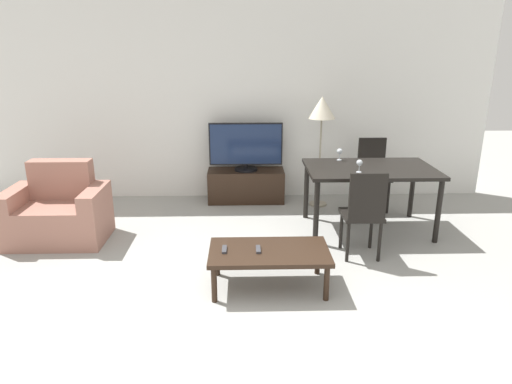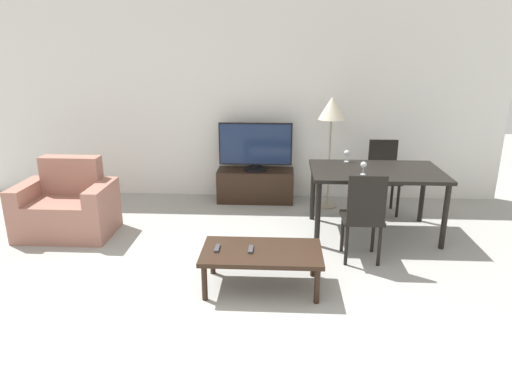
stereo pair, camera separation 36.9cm
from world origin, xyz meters
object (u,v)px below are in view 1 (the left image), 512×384
dining_chair_far (373,170)px  coffee_table (269,254)px  tv_stand (246,186)px  remote_secondary (258,249)px  armchair (59,214)px  remote_primary (224,249)px  wine_glass_left (359,164)px  dining_chair_near (364,211)px  tv (246,147)px  floor_lamp (322,112)px  wine_glass_center (340,152)px  dining_table (370,174)px

dining_chair_far → coffee_table: bearing=-125.1°
tv_stand → dining_chair_far: 1.75m
tv_stand → remote_secondary: 2.46m
armchair → remote_primary: bearing=-31.0°
coffee_table → wine_glass_left: wine_glass_left is taller
armchair → dining_chair_near: size_ratio=1.12×
tv → floor_lamp: (1.00, -0.20, 0.50)m
coffee_table → wine_glass_left: bearing=47.0°
dining_chair_near → wine_glass_left: dining_chair_near is taller
floor_lamp → wine_glass_center: 0.70m
armchair → remote_secondary: size_ratio=7.01×
dining_chair_near → armchair: bearing=170.1°
remote_secondary → remote_primary: bearing=178.7°
floor_lamp → remote_secondary: size_ratio=9.92×
dining_chair_near → floor_lamp: size_ratio=0.63×
coffee_table → dining_table: bearing=47.4°
armchair → dining_table: bearing=3.3°
tv → floor_lamp: floor_lamp is taller
dining_chair_far → remote_primary: (-1.90, -2.13, -0.15)m
floor_lamp → remote_secondary: (-0.90, -2.26, -0.91)m
coffee_table → dining_chair_near: size_ratio=1.14×
dining_chair_far → wine_glass_center: 0.78m
armchair → tv_stand: (2.12, 1.30, -0.09)m
tv → coffee_table: 2.50m
dining_table → dining_chair_far: size_ratio=1.56×
dining_chair_far → floor_lamp: bearing=170.3°
dining_chair_near → remote_secondary: (-1.08, -0.58, -0.15)m
remote_primary → tv_stand: bearing=85.1°
floor_lamp → wine_glass_center: (0.15, -0.55, -0.41)m
tv → dining_chair_near: 2.23m
floor_lamp → remote_secondary: floor_lamp is taller
dining_chair_near → remote_secondary: dining_chair_near is taller
coffee_table → remote_primary: bearing=179.6°
armchair → dining_chair_near: 3.35m
dining_table → wine_glass_center: 0.49m
remote_primary → remote_secondary: same height
coffee_table → tv: bearing=94.4°
tv_stand → wine_glass_left: bearing=-46.7°
dining_chair_near → dining_chair_far: bearing=71.7°
tv_stand → coffee_table: 2.46m
coffee_table → wine_glass_center: bearing=60.8°
dining_chair_near → wine_glass_center: 1.18m
dining_table → remote_secondary: bearing=-134.7°
dining_chair_far → remote_secondary: bearing=-126.8°
tv → remote_primary: tv is taller
tv → dining_table: size_ratio=0.69×
remote_primary → wine_glass_center: 2.23m
tv_stand → wine_glass_left: wine_glass_left is taller
dining_chair_near → tv: bearing=122.1°
dining_chair_near → floor_lamp: 1.85m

